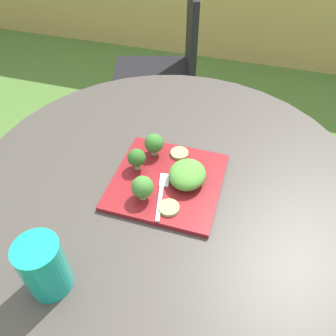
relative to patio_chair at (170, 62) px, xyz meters
The scene contains 12 objects.
ground_plane 1.19m from the patio_chair, 73.78° to the right, with size 12.00×12.00×0.00m, color #4C7533.
patio_table 1.06m from the patio_chair, 73.78° to the right, with size 1.06×1.06×0.75m.
patio_chair is the anchor object (origin of this frame).
salad_plate 1.12m from the patio_chair, 73.94° to the right, with size 0.28×0.28×0.01m, color maroon.
drinking_glass 1.42m from the patio_chair, 83.51° to the right, with size 0.09×0.09×0.13m.
fork 1.16m from the patio_chair, 74.71° to the right, with size 0.05×0.15×0.00m.
lettuce_mound 1.13m from the patio_chair, 71.31° to the right, with size 0.09×0.11×0.05m, color #519338.
broccoli_floret_0 1.09m from the patio_chair, 78.31° to the right, with size 0.05×0.05×0.06m.
broccoli_floret_1 1.19m from the patio_chair, 76.84° to the right, with size 0.05×0.05×0.07m.
broccoli_floret_2 1.03m from the patio_chair, 76.10° to the right, with size 0.05×0.05×0.06m.
cucumber_slice_0 1.03m from the patio_chair, 72.07° to the right, with size 0.05×0.05×0.01m, color #8EB766.
cucumber_slice_1 1.21m from the patio_chair, 73.71° to the right, with size 0.05×0.05×0.01m, color #8EB766.
Camera 1 is at (0.18, -0.61, 1.40)m, focal length 36.13 mm.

